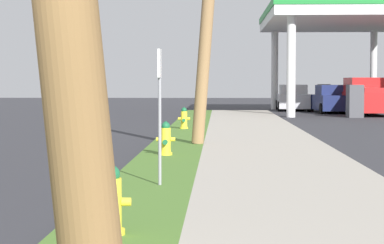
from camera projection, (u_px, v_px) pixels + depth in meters
fire_hydrant_nearest at (111, 204)px, 8.07m from camera, size 0.42×0.38×0.74m
fire_hydrant_second at (166, 140)px, 16.89m from camera, size 0.42×0.38×0.74m
fire_hydrant_third at (184, 119)px, 26.46m from camera, size 0.42×0.37×0.74m
street_sign_post at (160, 88)px, 11.93m from camera, size 0.05×0.36×2.12m
car_navy_by_near_pump at (332, 100)px, 43.07m from camera, size 2.15×4.59×1.57m
car_silver_by_far_pump at (293, 99)px, 46.63m from camera, size 2.11×4.57×1.57m
truck_red_at_forecourt at (369, 98)px, 40.02m from camera, size 2.45×5.52×1.97m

